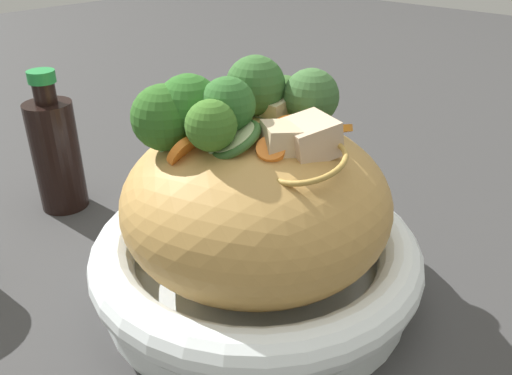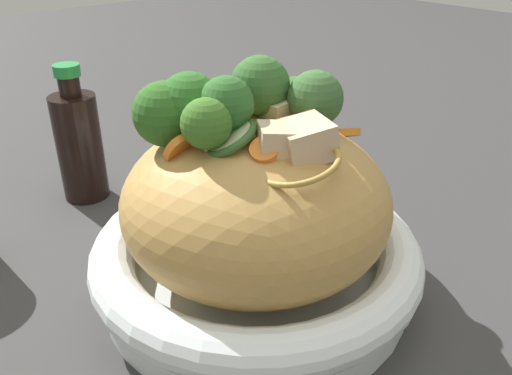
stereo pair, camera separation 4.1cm
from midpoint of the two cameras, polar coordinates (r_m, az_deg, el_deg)
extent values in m
plane|color=#343434|center=(0.46, 2.57, -10.81)|extent=(3.00, 3.00, 0.00)
cylinder|color=white|center=(0.45, 2.60, -9.82)|extent=(0.25, 0.25, 0.02)
torus|color=white|center=(0.44, 2.68, -6.90)|extent=(0.27, 0.27, 0.04)
ellipsoid|color=#BA8C48|center=(0.41, 2.82, -1.65)|extent=(0.21, 0.21, 0.13)
torus|color=tan|center=(0.39, 6.28, 2.87)|extent=(0.06, 0.07, 0.03)
torus|color=#B58E3F|center=(0.35, 7.89, 2.61)|extent=(0.08, 0.08, 0.02)
torus|color=#BD9441|center=(0.43, 4.23, 6.87)|extent=(0.09, 0.09, 0.03)
torus|color=tan|center=(0.40, 5.41, 5.53)|extent=(0.09, 0.09, 0.01)
cone|color=#97B977|center=(0.41, 9.10, 6.42)|extent=(0.03, 0.03, 0.02)
sphere|color=#3A6432|center=(0.40, 9.35, 9.44)|extent=(0.06, 0.06, 0.04)
cone|color=#92B26F|center=(0.39, -6.65, 4.43)|extent=(0.02, 0.02, 0.02)
sphere|color=#2E6221|center=(0.38, -6.85, 7.88)|extent=(0.05, 0.05, 0.05)
cone|color=#8DB06A|center=(0.38, -0.09, 5.67)|extent=(0.03, 0.03, 0.02)
sphere|color=#2E6329|center=(0.37, -0.09, 9.00)|extent=(0.05, 0.05, 0.04)
cone|color=#8FB775|center=(0.39, -4.04, 5.64)|extent=(0.03, 0.03, 0.02)
sphere|color=#2C6423|center=(0.38, -4.16, 8.91)|extent=(0.07, 0.07, 0.05)
cone|color=#90AC75|center=(0.48, 6.67, 6.53)|extent=(0.03, 0.03, 0.02)
sphere|color=#345D27|center=(0.47, 6.82, 9.11)|extent=(0.06, 0.06, 0.05)
cone|color=#92B772|center=(0.42, 3.25, 7.55)|extent=(0.03, 0.03, 0.02)
sphere|color=#34612C|center=(0.41, 3.35, 10.92)|extent=(0.05, 0.05, 0.05)
cone|color=#97B376|center=(0.36, -2.16, 3.80)|extent=(0.02, 0.02, 0.02)
sphere|color=#3C6E25|center=(0.35, -2.22, 6.92)|extent=(0.05, 0.05, 0.04)
cylinder|color=orange|center=(0.38, -0.36, 6.30)|extent=(0.02, 0.02, 0.02)
cylinder|color=orange|center=(0.44, 12.10, 5.76)|extent=(0.04, 0.04, 0.02)
cylinder|color=orange|center=(0.38, 6.76, 5.84)|extent=(0.04, 0.04, 0.02)
cylinder|color=orange|center=(0.37, -5.20, 4.14)|extent=(0.02, 0.03, 0.02)
cylinder|color=orange|center=(0.35, 4.24, 3.92)|extent=(0.03, 0.03, 0.02)
cylinder|color=beige|center=(0.36, 0.43, 5.27)|extent=(0.05, 0.05, 0.02)
torus|color=#315926|center=(0.36, 0.43, 5.27)|extent=(0.06, 0.06, 0.02)
cylinder|color=beige|center=(0.40, -1.62, 7.29)|extent=(0.05, 0.04, 0.03)
torus|color=#38612B|center=(0.40, -1.62, 7.29)|extent=(0.05, 0.05, 0.03)
cylinder|color=beige|center=(0.42, 3.58, 8.19)|extent=(0.04, 0.04, 0.02)
torus|color=#32622C|center=(0.42, 3.58, 8.19)|extent=(0.05, 0.05, 0.02)
cube|color=#CBBD8A|center=(0.41, 5.05, 8.08)|extent=(0.03, 0.02, 0.02)
cube|color=#D0B290|center=(0.36, 8.50, 5.02)|extent=(0.05, 0.05, 0.03)
cube|color=#C8B094|center=(0.43, -0.06, 8.57)|extent=(0.04, 0.04, 0.02)
cube|color=#D0B78F|center=(0.36, 5.65, 4.97)|extent=(0.04, 0.04, 0.02)
cylinder|color=black|center=(0.60, -16.77, 4.10)|extent=(0.05, 0.05, 0.12)
cylinder|color=black|center=(0.57, -17.72, 10.43)|extent=(0.02, 0.02, 0.02)
cylinder|color=#1E7F38|center=(0.57, -17.96, 12.00)|extent=(0.03, 0.03, 0.01)
camera|label=1|loc=(0.02, -87.14, 1.52)|focal=36.82mm
camera|label=2|loc=(0.02, 92.86, -1.52)|focal=36.82mm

